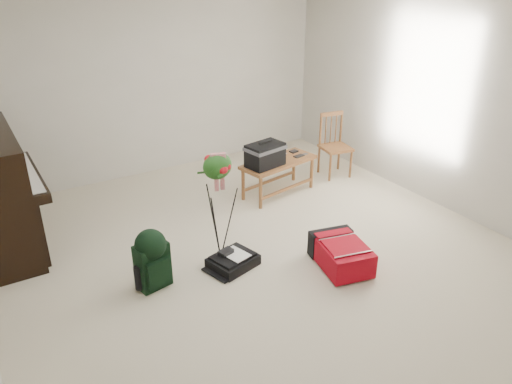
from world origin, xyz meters
TOP-DOWN VIEW (x-y plane):
  - floor at (0.00, 0.00)m, footprint 5.00×5.50m
  - wall_back at (0.00, 2.75)m, footprint 5.00×0.04m
  - wall_right at (2.50, 0.00)m, footprint 0.04×5.50m
  - bench at (0.81, 1.18)m, footprint 1.07×0.58m
  - dining_chair at (1.98, 1.30)m, footprint 0.44×0.44m
  - red_suitcase at (0.57, -0.50)m, footprint 0.56×0.72m
  - black_duffel at (-0.34, 0.02)m, footprint 0.52×0.45m
  - green_backpack at (-1.13, 0.12)m, footprint 0.33×0.30m
  - flower_stand at (-0.38, 0.21)m, footprint 0.47×0.47m

SIDE VIEW (x-z plane):
  - floor at x=0.00m, z-range -0.01..0.01m
  - black_duffel at x=-0.34m, z-range -0.03..0.16m
  - red_suitcase at x=0.57m, z-range 0.01..0.28m
  - green_backpack at x=-1.13m, z-range 0.03..0.62m
  - dining_chair at x=1.98m, z-range -0.01..0.86m
  - bench at x=0.81m, z-range 0.16..0.94m
  - flower_stand at x=-0.38m, z-range -0.01..1.17m
  - wall_back at x=0.00m, z-range 0.00..2.50m
  - wall_right at x=2.50m, z-range 0.00..2.50m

